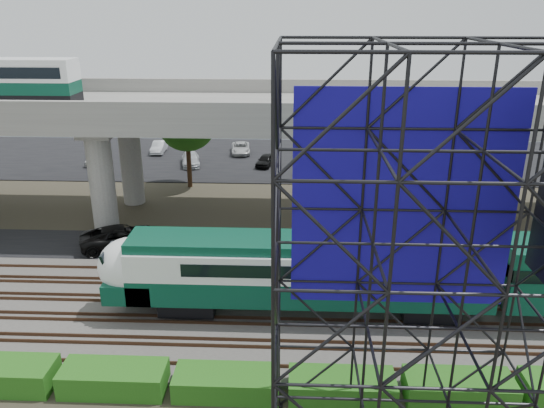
{
  "coord_description": "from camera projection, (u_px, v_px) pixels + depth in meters",
  "views": [
    {
      "loc": [
        3.79,
        -23.15,
        15.93
      ],
      "look_at": [
        2.53,
        6.0,
        5.06
      ],
      "focal_mm": 35.0,
      "sensor_mm": 36.0,
      "label": 1
    }
  ],
  "objects": [
    {
      "name": "harbor_water",
      "position": [
        270.0,
        120.0,
        79.81
      ],
      "size": [
        140.0,
        40.0,
        0.03
      ],
      "primitive_type": "cube",
      "color": "#42586D",
      "rests_on": "ground"
    },
    {
      "name": "commuter_train",
      "position": [
        349.0,
        270.0,
        27.98
      ],
      "size": [
        29.3,
        3.06,
        4.3
      ],
      "color": "black",
      "rests_on": "rail_tracks"
    },
    {
      "name": "ground",
      "position": [
        218.0,
        335.0,
        27.39
      ],
      "size": [
        140.0,
        140.0,
        0.0
      ],
      "primitive_type": "plane",
      "color": "#474233",
      "rests_on": "ground"
    },
    {
      "name": "service_road",
      "position": [
        239.0,
        248.0,
        37.2
      ],
      "size": [
        90.0,
        5.0,
        0.08
      ],
      "primitive_type": "cube",
      "color": "black",
      "rests_on": "ground"
    },
    {
      "name": "scaffold_tower",
      "position": [
        417.0,
        288.0,
        16.99
      ],
      "size": [
        9.36,
        6.36,
        15.0
      ],
      "color": "black",
      "rests_on": "ground"
    },
    {
      "name": "ballast_bed",
      "position": [
        223.0,
        313.0,
        29.22
      ],
      "size": [
        90.0,
        12.0,
        0.2
      ],
      "primitive_type": "cube",
      "color": "slate",
      "rests_on": "ground"
    },
    {
      "name": "suv",
      "position": [
        122.0,
        237.0,
        36.98
      ],
      "size": [
        6.15,
        4.39,
        1.56
      ],
      "primitive_type": "imported",
      "rotation": [
        0.0,
        0.0,
        1.93
      ],
      "color": "black",
      "rests_on": "service_road"
    },
    {
      "name": "overpass",
      "position": [
        226.0,
        117.0,
        39.55
      ],
      "size": [
        80.0,
        12.0,
        12.4
      ],
      "color": "#9E9B93",
      "rests_on": "ground"
    },
    {
      "name": "parking_lot",
      "position": [
        260.0,
        158.0,
        59.2
      ],
      "size": [
        90.0,
        18.0,
        0.08
      ],
      "primitive_type": "cube",
      "color": "black",
      "rests_on": "ground"
    },
    {
      "name": "hedge_strip",
      "position": [
        227.0,
        382.0,
        23.12
      ],
      "size": [
        34.6,
        1.8,
        1.2
      ],
      "color": "#1D5D15",
      "rests_on": "ground"
    },
    {
      "name": "trees",
      "position": [
        184.0,
        150.0,
        40.77
      ],
      "size": [
        40.94,
        16.94,
        7.69
      ],
      "color": "#382314",
      "rests_on": "ground"
    },
    {
      "name": "rail_tracks",
      "position": [
        223.0,
        310.0,
        29.16
      ],
      "size": [
        90.0,
        9.52,
        0.16
      ],
      "color": "#472D1E",
      "rests_on": "ballast_bed"
    },
    {
      "name": "parked_cars",
      "position": [
        261.0,
        154.0,
        58.6
      ],
      "size": [
        37.28,
        9.65,
        1.31
      ],
      "color": "silver",
      "rests_on": "parking_lot"
    }
  ]
}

